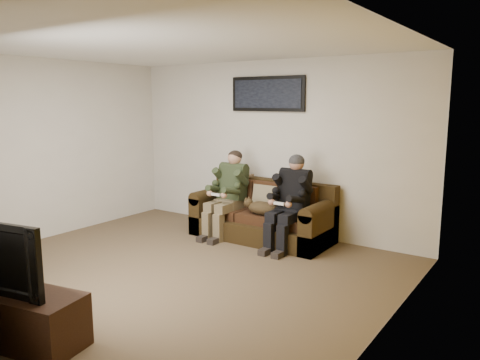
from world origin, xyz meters
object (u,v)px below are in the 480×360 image
Objects in this scene: tv_stand at (8,314)px; framed_poster at (267,94)px; television at (3,254)px; person_right at (290,197)px; cat at (261,208)px; person_left at (228,189)px; sofa at (264,217)px.

framed_poster is at bearing 78.67° from tv_stand.
television is at bearing 0.00° from tv_stand.
person_right is 3.68m from television.
cat is at bearing 73.89° from television.
person_left is at bearing 83.78° from television.
person_right is (0.52, -0.17, 0.39)m from sofa.
person_left is 3.62m from television.
person_right reaches higher than cat.
television is at bearing -85.00° from person_left.
cat is at bearing -5.45° from person_left.
person_right reaches higher than tv_stand.
person_right is at bearing 7.88° from cat.
sofa is 3.78m from tv_stand.
framed_poster reaches higher than sofa.
person_right reaches higher than television.
sofa is 0.67m from person_left.
television reaches higher than tv_stand.
tv_stand is (-0.73, -3.60, -0.48)m from person_right.
sofa is 1.63× the size of framed_poster.
tv_stand is (-0.01, -4.17, -1.88)m from framed_poster.
tv_stand is 0.53m from television.
person_right is 1.93× the size of cat.
television is at bearing -93.16° from sofa.
tv_stand is (-0.30, -3.54, -0.29)m from cat.
person_left reaches higher than cat.
person_left is 1.01× the size of framed_poster.
tv_stand is at bearing -101.48° from person_right.
cat is at bearing -172.12° from person_right.
person_left is 0.65m from cat.
framed_poster is (-0.72, 0.56, 1.39)m from person_right.
tv_stand is at bearing -85.00° from person_left.
tv_stand is (0.31, -3.60, -0.48)m from person_left.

